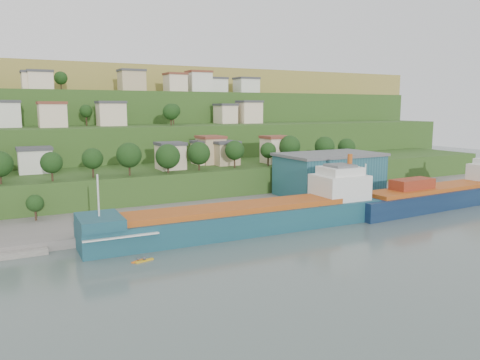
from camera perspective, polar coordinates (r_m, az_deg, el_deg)
ground at (r=97.36m, az=-0.30°, el=-8.21°), size 500.00×500.00×0.00m
quay at (r=130.40m, az=1.83°, el=-3.81°), size 220.00×26.00×4.00m
hillside at (r=256.50m, az=-17.98°, el=2.05°), size 360.00×210.82×96.00m
cargo_ship_near at (r=109.48m, az=1.49°, el=-4.66°), size 73.24×13.18×18.76m
cargo_ship_far at (r=149.53m, az=23.58°, el=-1.82°), size 65.42×13.75×17.66m
warehouse at (r=145.47m, az=10.84°, el=0.74°), size 31.11×19.18×12.80m
dinghy at (r=103.67m, az=-27.05°, el=-7.23°), size 3.96×1.65×0.78m
kayak_orange at (r=90.85m, az=-12.32°, el=-9.55°), size 2.80×1.65×0.71m
kayak_yellow at (r=90.65m, az=-11.58°, el=-9.53°), size 3.71×1.49×0.92m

